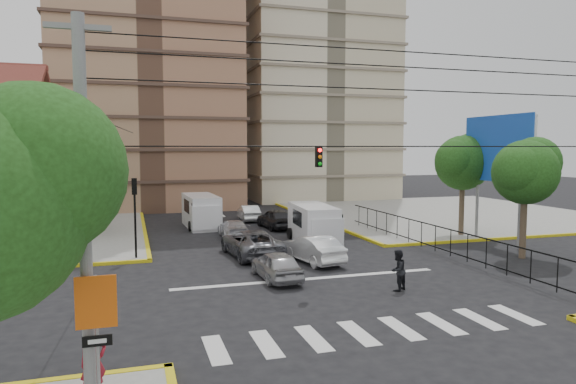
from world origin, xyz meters
name	(u,v)px	position (x,y,z in m)	size (l,w,h in m)	color
ground	(318,285)	(0.00, 0.00, 0.00)	(160.00, 160.00, 0.00)	black
sidewalk_ne	(443,213)	(20.00, 20.00, 0.07)	(26.00, 26.00, 0.15)	gray
crosswalk_stripes	(380,330)	(0.00, -6.00, 0.01)	(12.00, 2.40, 0.01)	silver
stop_line	(309,279)	(0.00, 1.20, 0.01)	(13.00, 0.40, 0.01)	silver
tower_beige	(312,3)	(14.00, 40.00, 24.00)	(17.00, 16.00, 48.00)	#C6B996
park_fence	(435,254)	(9.00, 4.50, 0.00)	(0.10, 22.50, 1.66)	black
billboard	(499,151)	(14.45, 6.00, 6.00)	(0.36, 6.20, 8.10)	slate
tree_park_a	(526,169)	(13.08, 2.01, 5.01)	(4.41, 3.60, 6.83)	#473828
tree_park_c	(464,160)	(14.09, 9.01, 5.34)	(4.65, 3.80, 7.25)	#473828
tree_tudor	(69,162)	(-11.90, 16.01, 5.22)	(5.39, 4.40, 7.43)	#473828
traffic_light_nw	(135,204)	(-7.80, 7.80, 3.11)	(0.28, 0.22, 4.40)	black
traffic_light_hanging	(336,155)	(0.00, -2.04, 5.90)	(18.00, 9.12, 0.92)	black
utility_pole_sw	(84,212)	(-9.00, -9.00, 4.77)	(1.40, 0.28, 9.00)	slate
district_sign	(97,315)	(-8.80, -9.24, 2.45)	(0.90, 0.12, 3.20)	slate
van_right_lane	(314,225)	(3.34, 9.62, 1.20)	(2.56, 5.64, 2.48)	silver
van_left_lane	(202,212)	(-2.79, 18.31, 1.22)	(2.45, 5.68, 2.52)	silver
car_silver_front_left	(277,265)	(-1.50, 1.59, 0.69)	(1.62, 4.03, 1.37)	#A4A4A8
car_white_front_right	(313,249)	(1.39, 4.49, 0.74)	(1.57, 4.50, 1.48)	white
car_grey_mid_left	(251,243)	(-1.47, 7.04, 0.76)	(2.53, 5.50, 1.53)	slate
car_silver_rear_left	(233,229)	(-1.29, 13.24, 0.62)	(1.74, 4.28, 1.24)	silver
car_darkgrey_mid_right	(276,219)	(2.58, 16.27, 0.77)	(1.81, 4.50, 1.53)	#242326
car_white_rear_right	(249,213)	(1.55, 21.04, 0.67)	(1.41, 4.04, 1.33)	white
pedestrian_sw_corner	(93,362)	(-8.96, -8.53, 1.07)	(0.67, 0.44, 1.84)	maroon
pedestrian_crosswalk	(398,270)	(3.01, -1.79, 0.90)	(0.88, 0.68, 1.80)	black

